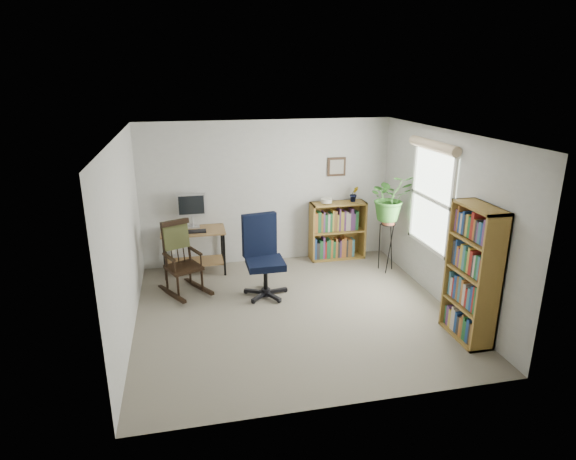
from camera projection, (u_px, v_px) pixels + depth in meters
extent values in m
cube|color=slate|center=(294.00, 312.00, 6.57)|extent=(4.20, 4.00, 0.00)
cube|color=silver|center=(295.00, 134.00, 5.82)|extent=(4.20, 4.00, 0.00)
cube|color=#B6B6B1|center=(268.00, 193.00, 8.05)|extent=(4.20, 0.00, 2.40)
cube|color=#B6B6B1|center=(345.00, 295.00, 4.34)|extent=(4.20, 0.00, 2.40)
cube|color=#B6B6B1|center=(124.00, 240.00, 5.77)|extent=(0.00, 4.00, 2.40)
cube|color=#B6B6B1|center=(443.00, 218.00, 6.62)|extent=(0.00, 4.00, 2.40)
cube|color=black|center=(193.00, 232.00, 7.55)|extent=(0.40, 0.15, 0.02)
imported|color=#306824|center=(392.00, 175.00, 7.46)|extent=(1.69, 1.88, 1.46)
imported|color=#306824|center=(354.00, 198.00, 8.24)|extent=(0.13, 0.24, 0.11)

